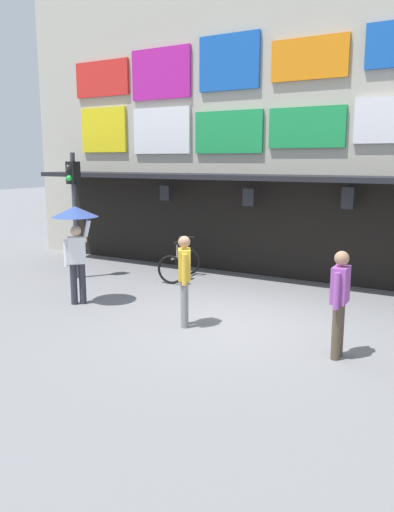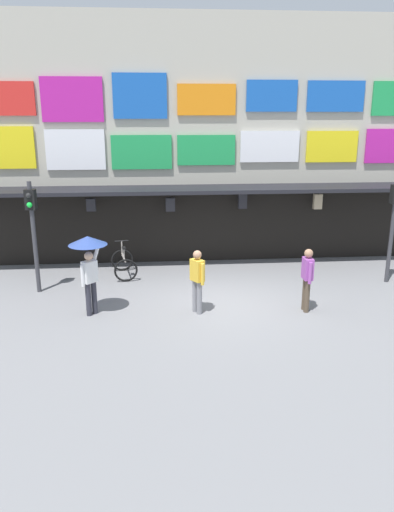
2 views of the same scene
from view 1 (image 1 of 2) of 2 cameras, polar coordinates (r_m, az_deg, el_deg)
The scene contains 7 objects.
ground_plane at distance 9.61m, azimuth 3.98°, elevation -7.52°, with size 80.00×80.00×0.00m, color slate.
shopfront at distance 13.41m, azimuth 13.13°, elevation 14.58°, with size 18.00×2.60×8.00m.
traffic_light_near at distance 13.19m, azimuth -13.75°, elevation 6.69°, with size 0.30×0.34×3.20m.
bicycle_parked at distance 12.92m, azimuth -1.97°, elevation -0.91°, with size 0.90×1.26×1.05m.
pedestrian_with_umbrella at distance 10.75m, azimuth -13.56°, elevation 3.17°, with size 0.96×0.96×2.08m.
pedestrian_in_red at distance 7.98m, azimuth 15.82°, elevation -4.63°, with size 0.23×0.53×1.68m.
pedestrian_in_purple at distance 9.15m, azimuth -1.44°, elevation -2.26°, with size 0.38×0.46×1.68m.
Camera 1 is at (3.99, -8.20, 3.02)m, focal length 35.38 mm.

